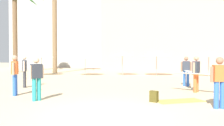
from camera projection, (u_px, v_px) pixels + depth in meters
name	position (u px, v px, depth m)	size (l,w,h in m)	color
ground	(108.00, 113.00, 6.93)	(120.00, 120.00, 0.00)	beige
hotel_pink	(173.00, 9.00, 32.71)	(19.31, 9.00, 16.87)	#DB9989
cafe_umbrella_0	(209.00, 54.00, 20.16)	(2.76, 2.76, 2.20)	gray
cafe_umbrella_1	(85.00, 55.00, 21.07)	(2.31, 2.31, 2.11)	gray
cafe_umbrella_2	(122.00, 54.00, 21.11)	(2.06, 2.06, 2.20)	gray
cafe_umbrella_3	(42.00, 54.00, 21.20)	(2.18, 2.18, 2.18)	gray
cafe_umbrella_4	(156.00, 54.00, 20.89)	(2.72, 2.72, 2.23)	gray
beach_towel	(179.00, 101.00, 8.87)	(1.86, 0.81, 0.01)	#F4CC4C
backpack	(154.00, 97.00, 8.69)	(0.35, 0.34, 0.42)	#4D4419
person_mid_center	(187.00, 70.00, 13.26)	(0.70, 3.15, 1.71)	blue
person_far_right	(197.00, 73.00, 10.93)	(2.51, 1.92, 1.74)	orange
person_mid_right	(37.00, 77.00, 8.91)	(0.44, 0.54, 1.68)	teal
person_near_left	(219.00, 80.00, 7.52)	(0.61, 0.27, 1.68)	blue
person_mid_left	(24.00, 70.00, 12.83)	(0.34, 0.60, 1.77)	#3D3D42
person_far_left	(15.00, 73.00, 10.12)	(0.31, 0.61, 1.76)	blue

